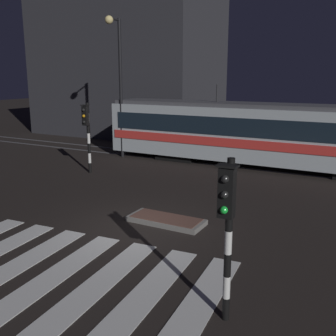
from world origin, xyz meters
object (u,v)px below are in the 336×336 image
Objects in this scene: traffic_light_corner_far_left at (87,127)px; street_lamp_trackside_left at (118,72)px; traffic_light_corner_near_right at (227,218)px; tram at (263,134)px.

traffic_light_corner_far_left is 4.71m from street_lamp_trackside_left.
traffic_light_corner_near_right is 0.42× the size of street_lamp_trackside_left.
street_lamp_trackside_left is 0.45× the size of tram.
traffic_light_corner_far_left is at bearing 140.94° from traffic_light_corner_near_right.
traffic_light_corner_far_left is 8.73m from tram.
traffic_light_corner_far_left is 1.06× the size of traffic_light_corner_near_right.
tram is (6.96, 5.25, -0.48)m from traffic_light_corner_far_left.
traffic_light_corner_far_left is at bearing -77.12° from street_lamp_trackside_left.
tram reaches higher than traffic_light_corner_far_left.
tram is at bearing 102.86° from traffic_light_corner_near_right.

